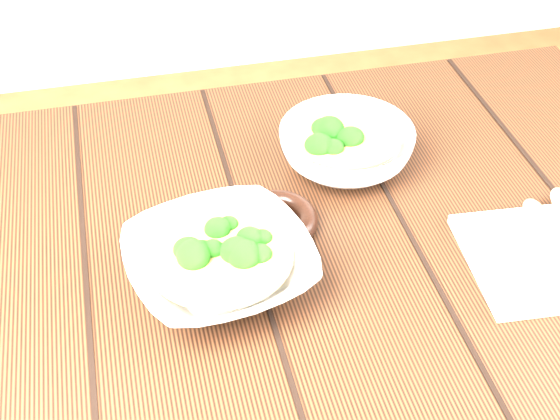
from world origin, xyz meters
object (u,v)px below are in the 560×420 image
Objects in this scene: soup_bowl_back at (346,146)px; napkin at (555,256)px; trivet at (276,220)px; soup_bowl_front at (220,263)px; table at (271,322)px.

napkin is (0.19, -0.24, -0.03)m from soup_bowl_back.
trivet is 0.34m from napkin.
trivet is (0.08, 0.08, -0.02)m from soup_bowl_front.
soup_bowl_back is 2.21× the size of trivet.
soup_bowl_front is 2.34× the size of trivet.
soup_bowl_back is at bearing 40.85° from trivet.
soup_bowl_back is 1.11× the size of napkin.
table is 0.26m from soup_bowl_back.
soup_bowl_front is at bearing 175.93° from napkin.
soup_bowl_back reaches higher than soup_bowl_front.
trivet is (-0.12, -0.11, -0.02)m from soup_bowl_back.
table is 5.67× the size of napkin.
soup_bowl_front is 0.28m from soup_bowl_back.
trivet is at bearing 41.92° from soup_bowl_front.
napkin is at bearing -14.21° from table.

